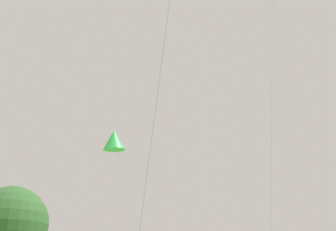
{
  "coord_description": "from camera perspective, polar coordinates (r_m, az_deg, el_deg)",
  "views": [
    {
      "loc": [
        -6.04,
        1.06,
        1.94
      ],
      "look_at": [
        -0.85,
        9.38,
        5.88
      ],
      "focal_mm": 44.76,
      "sensor_mm": 36.0,
      "label": 1
    }
  ],
  "objects": [
    {
      "name": "small_kite_streamer_purple",
      "position": [
        22.19,
        -7.34,
        -3.36
      ],
      "size": [
        5.14,
        2.55,
        9.52
      ],
      "rotation": [
        0.0,
        0.0,
        2.17
      ],
      "color": "green",
      "rests_on": "ground"
    },
    {
      "name": "tree_shrub_far",
      "position": [
        47.64,
        -20.71,
        -13.7
      ],
      "size": [
        7.83,
        7.83,
        11.58
      ],
      "color": "#513823",
      "rests_on": "ground"
    }
  ]
}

